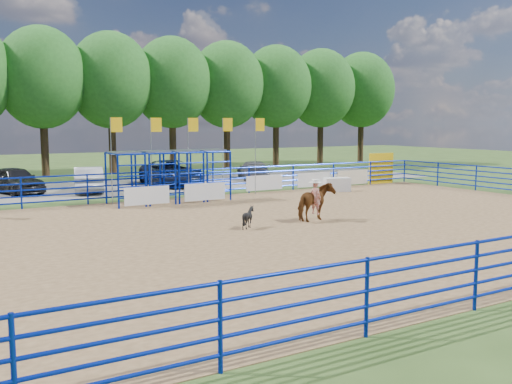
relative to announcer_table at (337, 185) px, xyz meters
The scene contains 13 objects.
ground 11.12m from the announcer_table, 133.83° to the right, with size 120.00×120.00×0.00m, color #3E5923.
arena_dirt 11.12m from the announcer_table, 133.83° to the right, with size 30.00×20.00×0.02m, color olive.
gravel_strip 11.84m from the announcer_table, 130.61° to the left, with size 40.00×10.00×0.01m, color slate.
announcer_table is the anchor object (origin of this frame).
horse_and_rider 10.23m from the announcer_table, 133.37° to the right, with size 1.96×1.34×2.32m.
calf 12.59m from the announcer_table, 143.70° to the right, with size 0.66×0.74×0.82m, color black.
car_a 18.18m from the announcer_table, 152.16° to the left, with size 1.79×4.45×1.52m, color black.
car_b 14.26m from the announcer_table, 150.11° to the left, with size 1.54×4.42×1.46m, color #97999F.
car_c 10.56m from the announcer_table, 131.09° to the left, with size 2.65×5.74×1.60m, color black.
car_d 8.85m from the announcer_table, 92.67° to the left, with size 1.81×4.45×1.29m, color #5D5D60.
perimeter_fence 11.12m from the announcer_table, 133.83° to the right, with size 30.10×20.10×1.50m.
chute_assembly 9.67m from the announcer_table, behind, with size 19.32×2.41×4.20m.
treeline 20.81m from the announcer_table, 113.18° to the left, with size 56.40×6.40×11.24m.
Camera 1 is at (-12.88, -17.67, 3.91)m, focal length 40.00 mm.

